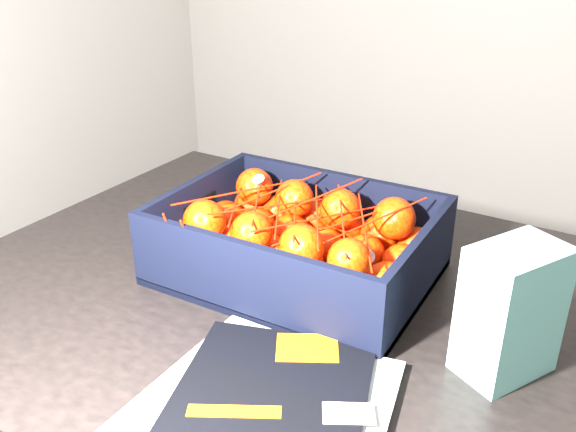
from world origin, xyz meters
The scene contains 6 objects.
table centered at (-0.25, 0.16, 0.65)m, with size 1.22×0.83×0.75m.
magazine_stack centered at (-0.24, -0.08, 0.76)m, with size 0.30×0.33×0.02m.
produce_crate centered at (-0.35, 0.21, 0.79)m, with size 0.39×0.29×0.12m.
clementine_heap centered at (-0.36, 0.21, 0.81)m, with size 0.37×0.27×0.11m.
mesh_net centered at (-0.36, 0.20, 0.86)m, with size 0.32×0.26×0.09m.
retail_carton centered at (-0.03, 0.13, 0.83)m, with size 0.07×0.11×0.16m, color white.
Camera 1 is at (0.04, -0.51, 1.24)m, focal length 38.74 mm.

